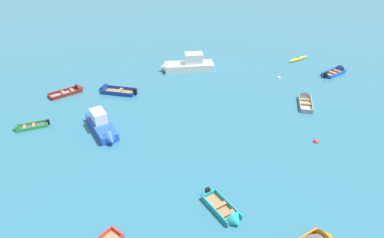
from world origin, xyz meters
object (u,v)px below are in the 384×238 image
object	(u,v)px
kayak_yellow_outer_right	(298,59)
mooring_buoy_midfield	(316,142)
motor_launch_blue_near_right	(103,127)
rowboat_deep_blue_outer_left	(110,90)
rowboat_blue_near_left	(338,71)
mooring_buoy_outer_edge	(279,78)
rowboat_grey_center	(305,99)
rowboat_turquoise_back_row_center	(228,215)
motor_launch_white_midfield_right	(185,65)
rowboat_green_far_left	(23,128)
rowboat_maroon_far_right	(75,90)

from	to	relation	value
kayak_yellow_outer_right	mooring_buoy_midfield	size ratio (longest dim) A/B	6.53
motor_launch_blue_near_right	kayak_yellow_outer_right	bearing A→B (deg)	39.25
rowboat_deep_blue_outer_left	motor_launch_blue_near_right	size ratio (longest dim) A/B	0.84
rowboat_deep_blue_outer_left	mooring_buoy_midfield	xyz separation A→B (m)	(18.84, -9.01, -0.20)
rowboat_blue_near_left	kayak_yellow_outer_right	bearing A→B (deg)	130.23
rowboat_blue_near_left	mooring_buoy_outer_edge	xyz separation A→B (m)	(-7.37, -1.60, -0.19)
rowboat_deep_blue_outer_left	rowboat_grey_center	bearing A→B (deg)	-5.29
motor_launch_blue_near_right	mooring_buoy_midfield	distance (m)	17.68
rowboat_turquoise_back_row_center	kayak_yellow_outer_right	distance (m)	28.97
motor_launch_white_midfield_right	motor_launch_blue_near_right	world-z (taller)	motor_launch_white_midfield_right
rowboat_grey_center	rowboat_turquoise_back_row_center	size ratio (longest dim) A/B	1.21
rowboat_deep_blue_outer_left	rowboat_turquoise_back_row_center	xyz separation A→B (m)	(11.03, -16.94, -0.02)
rowboat_deep_blue_outer_left	motor_launch_blue_near_right	bearing A→B (deg)	-81.07
rowboat_green_far_left	rowboat_maroon_far_right	size ratio (longest dim) A/B	0.84
rowboat_blue_near_left	rowboat_maroon_far_right	bearing A→B (deg)	-169.69
rowboat_deep_blue_outer_left	mooring_buoy_outer_edge	bearing A→B (deg)	11.70
rowboat_maroon_far_right	mooring_buoy_outer_edge	size ratio (longest dim) A/B	9.12
rowboat_green_far_left	mooring_buoy_midfield	distance (m)	24.68
rowboat_blue_near_left	mooring_buoy_midfield	size ratio (longest dim) A/B	7.65
rowboat_maroon_far_right	rowboat_turquoise_back_row_center	world-z (taller)	rowboat_maroon_far_right
rowboat_grey_center	motor_launch_blue_near_right	size ratio (longest dim) A/B	0.74
rowboat_green_far_left	motor_launch_white_midfield_right	world-z (taller)	motor_launch_white_midfield_right
rowboat_maroon_far_right	rowboat_turquoise_back_row_center	bearing A→B (deg)	-49.05
rowboat_grey_center	mooring_buoy_outer_edge	xyz separation A→B (m)	(-1.30, 5.71, -0.18)
mooring_buoy_outer_edge	mooring_buoy_midfield	world-z (taller)	mooring_buoy_midfield
rowboat_turquoise_back_row_center	mooring_buoy_midfield	size ratio (longest dim) A/B	6.70
mooring_buoy_outer_edge	rowboat_turquoise_back_row_center	bearing A→B (deg)	-110.15
rowboat_maroon_far_right	mooring_buoy_midfield	bearing A→B (deg)	-21.90
kayak_yellow_outer_right	mooring_buoy_midfield	bearing A→B (deg)	-101.04
rowboat_deep_blue_outer_left	rowboat_maroon_far_right	size ratio (longest dim) A/B	1.23
motor_launch_white_midfield_right	rowboat_green_far_left	bearing A→B (deg)	-135.62
rowboat_turquoise_back_row_center	motor_launch_white_midfield_right	bearing A→B (deg)	97.96
motor_launch_blue_near_right	mooring_buoy_outer_edge	world-z (taller)	motor_launch_blue_near_right
rowboat_green_far_left	motor_launch_blue_near_right	xyz separation A→B (m)	(7.00, -0.40, 0.40)
rowboat_blue_near_left	rowboat_green_far_left	bearing A→B (deg)	-158.13
rowboat_grey_center	motor_launch_blue_near_right	distance (m)	19.66
rowboat_blue_near_left	mooring_buoy_outer_edge	distance (m)	7.54
kayak_yellow_outer_right	rowboat_green_far_left	bearing A→B (deg)	-149.01
rowboat_blue_near_left	rowboat_green_far_left	xyz separation A→B (m)	(-31.82, -12.78, -0.05)
rowboat_turquoise_back_row_center	mooring_buoy_outer_edge	size ratio (longest dim) A/B	8.12
rowboat_turquoise_back_row_center	mooring_buoy_midfield	xyz separation A→B (m)	(7.80, 7.93, -0.18)
rowboat_blue_near_left	rowboat_turquoise_back_row_center	bearing A→B (deg)	-123.80
rowboat_turquoise_back_row_center	motor_launch_blue_near_right	distance (m)	13.49
rowboat_grey_center	rowboat_maroon_far_right	xyz separation A→B (m)	(-23.68, 1.90, -0.02)
rowboat_blue_near_left	rowboat_green_far_left	world-z (taller)	rowboat_blue_near_left
rowboat_blue_near_left	rowboat_turquoise_back_row_center	world-z (taller)	rowboat_blue_near_left
motor_launch_white_midfield_right	rowboat_turquoise_back_row_center	size ratio (longest dim) A/B	2.11
rowboat_turquoise_back_row_center	kayak_yellow_outer_right	xyz separation A→B (m)	(11.44, 26.61, -0.02)
rowboat_turquoise_back_row_center	motor_launch_blue_near_right	world-z (taller)	motor_launch_blue_near_right
rowboat_deep_blue_outer_left	rowboat_turquoise_back_row_center	world-z (taller)	rowboat_deep_blue_outer_left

